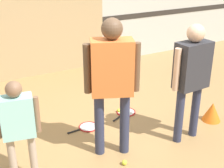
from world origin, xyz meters
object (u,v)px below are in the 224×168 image
Objects in this scene: person_student_right at (192,71)px; racket_second_spare at (88,127)px; person_student_left at (18,122)px; racket_spare_on_floor at (125,112)px; training_cone at (212,112)px; person_instructor at (112,75)px; tennis_ball_near_instructor at (124,162)px; tennis_ball_by_spare_racket at (119,111)px.

person_student_right is 3.20× the size of racket_second_spare.
person_student_left is 0.76× the size of person_student_right.
training_cone reaches higher than racket_spare_on_floor.
person_instructor is 1.19m from person_student_left.
racket_second_spare is (-0.02, 0.71, -1.09)m from person_instructor.
person_instructor is at bearing 22.98° from racket_spare_on_floor.
person_student_right is 24.74× the size of tennis_ball_near_instructor.
person_student_right is 5.42× the size of training_cone.
person_instructor is 26.91× the size of tennis_ball_near_instructor.
person_student_left is 4.12× the size of training_cone.
racket_second_spare is 7.74× the size of tennis_ball_by_spare_racket.
training_cone is at bearing 114.41° from racket_spare_on_floor.
person_student_left is 18.79× the size of tennis_ball_near_instructor.
person_student_left reaches higher than tennis_ball_by_spare_racket.
person_student_right is (2.22, -0.23, 0.24)m from person_student_left.
tennis_ball_by_spare_racket is (0.66, 0.19, 0.02)m from racket_second_spare.
racket_spare_on_floor is at bearing -174.37° from racket_second_spare.
tennis_ball_by_spare_racket is (-0.44, 1.11, -0.98)m from person_student_right.
tennis_ball_near_instructor is at bearing 31.82° from racket_spare_on_floor.
racket_second_spare is (1.12, 0.69, -0.76)m from person_student_left.
person_student_right is at bearing 5.61° from tennis_ball_near_instructor.
tennis_ball_by_spare_racket is (0.63, 1.21, 0.00)m from tennis_ball_near_instructor.
tennis_ball_by_spare_racket is at bearing -167.58° from racket_second_spare.
training_cone is (2.91, -0.05, -0.62)m from person_student_left.
tennis_ball_near_instructor is at bearing 3.17° from person_student_right.
person_student_left is 18.79× the size of tennis_ball_by_spare_racket.
tennis_ball_by_spare_racket is at bearing 140.59° from training_cone.
racket_second_spare is at bearing 115.42° from person_instructor.
person_instructor reaches higher than racket_second_spare.
person_instructor is 1.09× the size of person_student_right.
training_cone is (1.77, -0.03, -0.95)m from person_instructor.
racket_second_spare is (-0.74, -0.12, 0.00)m from racket_spare_on_floor.
person_student_right is at bearing 12.28° from person_instructor.
person_student_left is (-1.15, 0.02, -0.33)m from person_instructor.
tennis_ball_by_spare_racket is 1.47m from training_cone.
person_student_left is 2.98m from training_cone.
racket_spare_on_floor is at bearing 34.92° from person_student_left.
training_cone reaches higher than tennis_ball_near_instructor.
racket_spare_on_floor is (0.72, 0.83, -1.09)m from person_instructor.
person_student_left reaches higher than training_cone.
training_cone is at bearing 10.36° from person_student_left.
tennis_ball_by_spare_racket is at bearing -70.79° from person_student_right.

